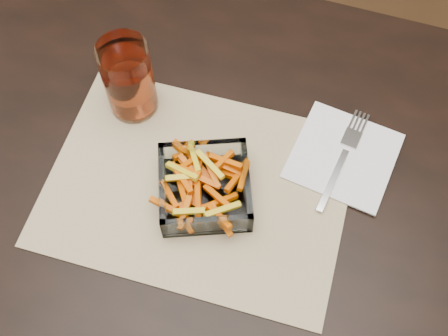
# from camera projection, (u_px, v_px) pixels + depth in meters

# --- Properties ---
(dining_table) EXTENTS (1.60, 0.90, 0.75)m
(dining_table) POSITION_uv_depth(u_px,v_px,m) (205.00, 222.00, 0.92)
(dining_table) COLOR black
(dining_table) RESTS_ON ground
(placemat) EXTENTS (0.46, 0.35, 0.00)m
(placemat) POSITION_uv_depth(u_px,v_px,m) (198.00, 186.00, 0.85)
(placemat) COLOR tan
(placemat) RESTS_ON dining_table
(glass_bowl) EXTENTS (0.17, 0.17, 0.05)m
(glass_bowl) POSITION_uv_depth(u_px,v_px,m) (205.00, 189.00, 0.83)
(glass_bowl) COLOR white
(glass_bowl) RESTS_ON placemat
(tumbler) EXTENTS (0.08, 0.08, 0.14)m
(tumbler) POSITION_uv_depth(u_px,v_px,m) (129.00, 81.00, 0.86)
(tumbler) COLOR white
(tumbler) RESTS_ON placemat
(napkin) EXTENTS (0.17, 0.17, 0.00)m
(napkin) POSITION_uv_depth(u_px,v_px,m) (344.00, 156.00, 0.87)
(napkin) COLOR white
(napkin) RESTS_ON placemat
(fork) EXTENTS (0.04, 0.19, 0.00)m
(fork) POSITION_uv_depth(u_px,v_px,m) (343.00, 156.00, 0.87)
(fork) COLOR silver
(fork) RESTS_ON napkin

